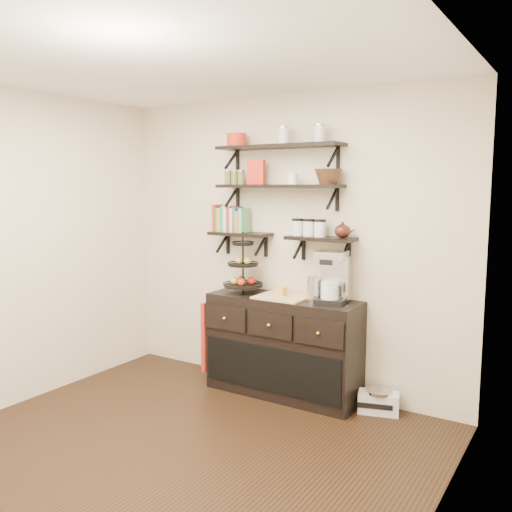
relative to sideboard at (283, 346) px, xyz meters
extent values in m
plane|color=black|center=(-0.12, -1.51, -0.45)|extent=(3.50, 3.50, 0.00)
cube|color=white|center=(-0.12, -1.51, 2.25)|extent=(3.50, 3.50, 0.02)
cube|color=beige|center=(-0.12, 0.24, 0.90)|extent=(3.50, 0.02, 2.70)
cube|color=beige|center=(1.63, -1.51, 0.90)|extent=(0.02, 3.50, 2.70)
cube|color=black|center=(-0.12, 0.10, 1.78)|extent=(1.20, 0.27, 0.03)
cube|color=black|center=(-0.64, 0.22, 1.67)|extent=(0.02, 0.03, 0.20)
cube|color=black|center=(0.40, 0.22, 1.67)|extent=(0.02, 0.03, 0.20)
cube|color=black|center=(-0.12, 0.10, 1.43)|extent=(1.20, 0.27, 0.03)
cube|color=black|center=(-0.64, 0.22, 1.32)|extent=(0.02, 0.03, 0.20)
cube|color=black|center=(0.40, 0.22, 1.32)|extent=(0.02, 0.03, 0.20)
cube|color=black|center=(-0.54, 0.11, 0.98)|extent=(0.60, 0.25, 0.03)
cube|color=black|center=(-0.76, 0.22, 0.87)|extent=(0.02, 0.03, 0.20)
cube|color=black|center=(-0.32, 0.22, 0.87)|extent=(0.03, 0.03, 0.20)
cube|color=black|center=(0.30, 0.11, 0.98)|extent=(0.60, 0.25, 0.03)
cube|color=black|center=(0.08, 0.22, 0.87)|extent=(0.03, 0.03, 0.20)
cube|color=black|center=(0.52, 0.22, 0.87)|extent=(0.02, 0.03, 0.20)
cube|color=#B3322A|center=(-0.79, 0.12, 1.10)|extent=(0.02, 0.15, 0.20)
cube|color=#2D7836|center=(-0.76, 0.12, 1.12)|extent=(0.03, 0.15, 0.24)
cube|color=gold|center=(-0.72, 0.12, 1.10)|extent=(0.04, 0.15, 0.21)
cube|color=teal|center=(-0.69, 0.12, 1.12)|extent=(0.03, 0.15, 0.25)
cube|color=beige|center=(-0.65, 0.12, 1.11)|extent=(0.03, 0.15, 0.22)
cube|color=#942355|center=(-0.61, 0.12, 1.13)|extent=(0.04, 0.15, 0.26)
cube|color=#F6F335|center=(-0.58, 0.12, 1.11)|extent=(0.03, 0.15, 0.23)
cube|color=#2D4F8D|center=(-0.54, 0.12, 1.10)|extent=(0.03, 0.15, 0.20)
cube|color=#BC5C3A|center=(-0.50, 0.12, 1.12)|extent=(0.04, 0.15, 0.24)
cube|color=#58A565|center=(-0.46, 0.12, 1.10)|extent=(0.03, 0.15, 0.21)
cylinder|color=silver|center=(0.07, 0.12, 1.06)|extent=(0.10, 0.10, 0.13)
cylinder|color=silver|center=(0.18, 0.12, 1.06)|extent=(0.10, 0.10, 0.13)
cylinder|color=silver|center=(0.29, 0.12, 1.06)|extent=(0.10, 0.10, 0.13)
cube|color=black|center=(0.00, 0.00, 0.00)|extent=(1.40, 0.45, 0.90)
cube|color=tan|center=(0.00, 0.00, 0.46)|extent=(0.45, 0.41, 0.02)
sphere|color=gold|center=(-0.47, -0.25, 0.25)|extent=(0.04, 0.04, 0.04)
sphere|color=gold|center=(0.00, -0.25, 0.25)|extent=(0.04, 0.04, 0.04)
sphere|color=gold|center=(0.47, -0.25, 0.25)|extent=(0.04, 0.04, 0.04)
cylinder|color=black|center=(-0.43, 0.00, 0.72)|extent=(0.02, 0.02, 0.54)
cylinder|color=black|center=(-0.43, 0.00, 0.51)|extent=(0.37, 0.37, 0.01)
cylinder|color=black|center=(-0.43, 0.00, 0.71)|extent=(0.28, 0.28, 0.02)
cylinder|color=black|center=(-0.43, 0.00, 0.90)|extent=(0.19, 0.19, 0.02)
sphere|color=#B21914|center=(-0.37, 0.04, 0.56)|extent=(0.08, 0.08, 0.08)
sphere|color=gold|center=(-0.48, 0.00, 0.74)|extent=(0.06, 0.06, 0.06)
cube|color=gold|center=(-0.03, 0.00, 0.50)|extent=(0.08, 0.08, 0.08)
cube|color=black|center=(0.46, 0.00, 0.47)|extent=(0.27, 0.26, 0.04)
cube|color=silver|center=(0.46, 0.08, 0.66)|extent=(0.25, 0.12, 0.38)
cube|color=silver|center=(0.46, 0.00, 0.86)|extent=(0.27, 0.26, 0.08)
cylinder|color=silver|center=(0.46, -0.02, 0.56)|extent=(0.18, 0.18, 0.14)
cylinder|color=silver|center=(0.31, -0.02, 0.56)|extent=(0.11, 0.11, 0.22)
cube|color=maroon|center=(-0.73, -0.10, 0.02)|extent=(0.04, 0.28, 0.66)
cube|color=silver|center=(0.88, 0.07, -0.36)|extent=(0.37, 0.25, 0.18)
cylinder|color=silver|center=(0.88, 0.07, -0.26)|extent=(0.28, 0.28, 0.02)
cube|color=black|center=(0.88, -0.02, -0.36)|extent=(0.28, 0.09, 0.04)
cube|color=red|center=(-0.35, 0.10, 1.56)|extent=(0.17, 0.09, 0.22)
cylinder|color=white|center=(0.03, 0.10, 1.50)|extent=(0.09, 0.09, 0.10)
cylinder|color=red|center=(-0.57, 0.10, 1.86)|extent=(0.18, 0.18, 0.12)
camera|label=1|loc=(2.31, -4.14, 1.44)|focal=38.00mm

